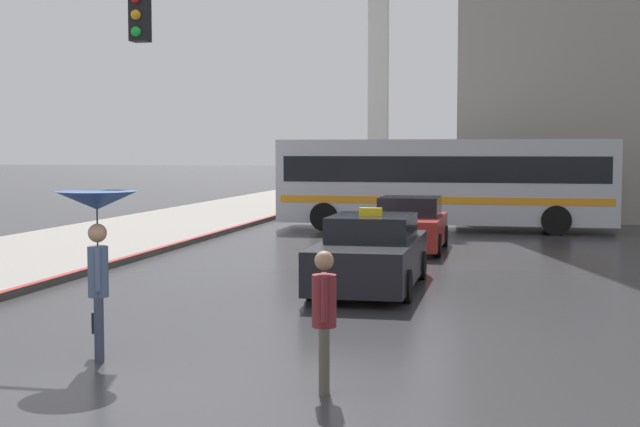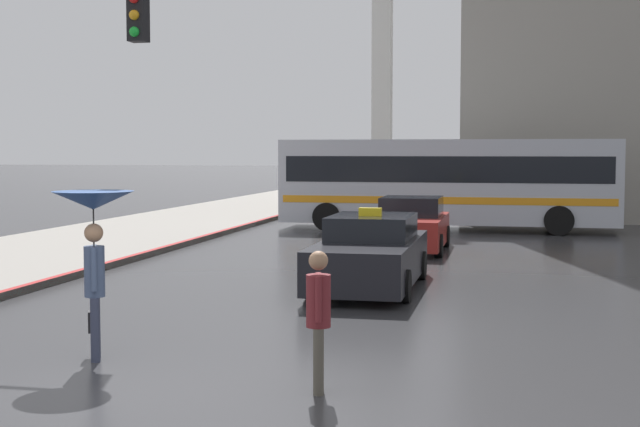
{
  "view_description": "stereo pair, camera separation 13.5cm",
  "coord_description": "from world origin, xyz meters",
  "px_view_note": "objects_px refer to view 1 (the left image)",
  "views": [
    {
      "loc": [
        4.3,
        -8.81,
        2.71
      ],
      "look_at": [
        0.52,
        9.43,
        1.4
      ],
      "focal_mm": 50.0,
      "sensor_mm": 36.0,
      "label": 1
    },
    {
      "loc": [
        4.43,
        -8.78,
        2.71
      ],
      "look_at": [
        0.52,
        9.43,
        1.4
      ],
      "focal_mm": 50.0,
      "sensor_mm": 36.0,
      "label": 2
    }
  ],
  "objects_px": {
    "pedestrian_man": "(324,311)",
    "pedestrian_with_umbrella": "(97,223)",
    "taxi": "(371,254)",
    "traffic_light": "(18,79)",
    "city_bus": "(445,180)",
    "sedan_red": "(409,226)"
  },
  "relations": [
    {
      "from": "pedestrian_with_umbrella",
      "to": "sedan_red",
      "type": "bearing_deg",
      "value": -35.47
    },
    {
      "from": "sedan_red",
      "to": "traffic_light",
      "type": "distance_m",
      "value": 12.37
    },
    {
      "from": "taxi",
      "to": "pedestrian_man",
      "type": "xyz_separation_m",
      "value": [
        0.6,
        -7.63,
        0.25
      ]
    },
    {
      "from": "sedan_red",
      "to": "pedestrian_with_umbrella",
      "type": "bearing_deg",
      "value": 79.08
    },
    {
      "from": "pedestrian_man",
      "to": "pedestrian_with_umbrella",
      "type": "bearing_deg",
      "value": -118.55
    },
    {
      "from": "taxi",
      "to": "traffic_light",
      "type": "height_order",
      "value": "traffic_light"
    },
    {
      "from": "traffic_light",
      "to": "city_bus",
      "type": "bearing_deg",
      "value": 71.34
    },
    {
      "from": "pedestrian_with_umbrella",
      "to": "pedestrian_man",
      "type": "height_order",
      "value": "pedestrian_with_umbrella"
    },
    {
      "from": "pedestrian_man",
      "to": "traffic_light",
      "type": "relative_size",
      "value": 0.29
    },
    {
      "from": "sedan_red",
      "to": "city_bus",
      "type": "height_order",
      "value": "city_bus"
    },
    {
      "from": "taxi",
      "to": "pedestrian_with_umbrella",
      "type": "distance_m",
      "value": 7.27
    },
    {
      "from": "pedestrian_man",
      "to": "traffic_light",
      "type": "bearing_deg",
      "value": -134.83
    },
    {
      "from": "taxi",
      "to": "pedestrian_with_umbrella",
      "type": "relative_size",
      "value": 2.17
    },
    {
      "from": "sedan_red",
      "to": "traffic_light",
      "type": "bearing_deg",
      "value": 63.51
    },
    {
      "from": "taxi",
      "to": "city_bus",
      "type": "xyz_separation_m",
      "value": [
        0.56,
        13.39,
        1.05
      ]
    },
    {
      "from": "city_bus",
      "to": "pedestrian_with_umbrella",
      "type": "xyz_separation_m",
      "value": [
        -3.12,
        -20.11,
        0.07
      ]
    },
    {
      "from": "taxi",
      "to": "sedan_red",
      "type": "distance_m",
      "value": 6.8
    },
    {
      "from": "city_bus",
      "to": "pedestrian_with_umbrella",
      "type": "bearing_deg",
      "value": 171.86
    },
    {
      "from": "pedestrian_with_umbrella",
      "to": "taxi",
      "type": "bearing_deg",
      "value": -45.4
    },
    {
      "from": "pedestrian_with_umbrella",
      "to": "pedestrian_man",
      "type": "xyz_separation_m",
      "value": [
        3.16,
        -0.91,
        -0.87
      ]
    },
    {
      "from": "city_bus",
      "to": "pedestrian_with_umbrella",
      "type": "distance_m",
      "value": 20.35
    },
    {
      "from": "city_bus",
      "to": "pedestrian_man",
      "type": "xyz_separation_m",
      "value": [
        0.04,
        -21.02,
        -0.8
      ]
    }
  ]
}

